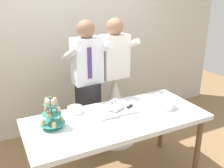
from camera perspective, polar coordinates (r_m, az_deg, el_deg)
rear_wall at (r=3.62m, az=-9.71°, el=11.92°), size 5.20×0.10×2.90m
dessert_table at (r=2.57m, az=1.14°, el=-8.96°), size 1.80×0.80×0.78m
cupcake_stand at (r=2.37m, az=-13.42°, el=-6.76°), size 0.23×0.23×0.31m
main_cake_tray at (r=2.65m, az=0.49°, el=-5.22°), size 0.42×0.33×0.12m
plate_stack at (r=2.77m, az=12.12°, el=-4.47°), size 0.19×0.19×0.09m
round_cake at (r=2.62m, az=-8.29°, el=-5.98°), size 0.24×0.24×0.07m
person_groom at (r=3.11m, az=-5.40°, el=-2.73°), size 0.49×0.52×1.66m
person_bride at (r=3.36m, az=0.56°, el=-3.91°), size 0.56×0.56×1.66m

